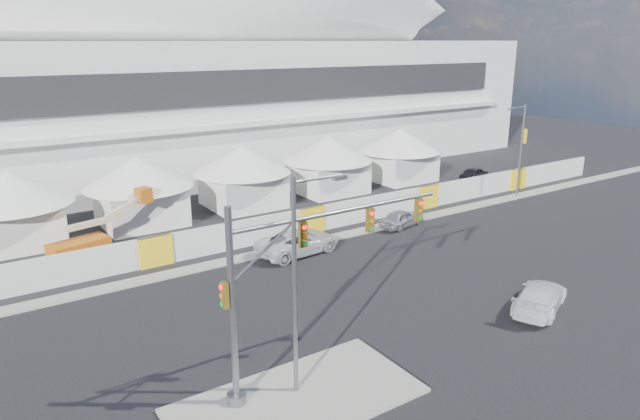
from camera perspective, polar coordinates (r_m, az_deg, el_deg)
ground at (r=29.39m, az=4.78°, el=-12.00°), size 160.00×160.00×0.00m
median_island at (r=24.32m, az=-2.32°, el=-18.47°), size 10.00×5.00×0.15m
far_curb at (r=50.70m, az=13.81°, el=0.10°), size 80.00×1.20×0.12m
stadium at (r=66.59m, az=-11.87°, el=12.30°), size 80.00×24.80×21.98m
tent_row at (r=48.38m, az=-12.56°, el=3.19°), size 53.40×8.40×5.40m
hoarding_fence at (r=43.13m, az=-0.87°, el=-1.01°), size 70.00×0.25×2.00m
scaffold_tower at (r=84.16m, az=14.49°, el=10.60°), size 4.40×4.40×12.00m
sedan_silver at (r=45.02m, az=8.18°, el=-0.82°), size 2.40×4.32×1.39m
pickup_curb at (r=39.03m, az=-2.20°, el=-3.19°), size 3.39×6.27×1.67m
pickup_near at (r=33.33m, az=21.13°, el=-8.08°), size 4.03×5.62×1.51m
lot_car_b at (r=61.34m, az=15.16°, el=3.51°), size 3.20×4.79×1.51m
traffic_mast at (r=22.87m, az=-4.03°, el=-7.67°), size 10.58×0.79×8.17m
streetlight_median at (r=22.39m, az=-2.04°, el=-6.26°), size 2.51×0.25×9.06m
streetlight_curb at (r=55.18m, az=19.40°, el=6.20°), size 2.53×0.57×8.55m
boom_lift at (r=41.68m, az=-22.03°, el=-2.85°), size 7.79×2.60×3.85m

